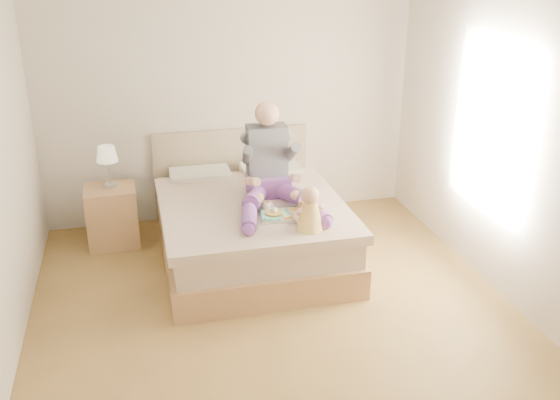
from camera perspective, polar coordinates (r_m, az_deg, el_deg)
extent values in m
cube|color=brown|center=(5.34, -0.54, -9.98)|extent=(4.00, 4.20, 0.01)
cube|color=beige|center=(6.74, -4.72, 9.40)|extent=(4.00, 0.02, 2.70)
cube|color=beige|center=(2.93, 8.90, -8.99)|extent=(4.00, 0.02, 2.70)
cube|color=beige|center=(5.54, 20.07, 5.21)|extent=(0.02, 4.20, 2.70)
cube|color=white|center=(5.68, 18.93, 6.29)|extent=(0.02, 1.30, 1.60)
cube|color=#FBEFCD|center=(5.68, 18.88, 6.29)|extent=(0.01, 1.18, 1.48)
cube|color=olive|center=(6.14, -2.72, -3.92)|extent=(1.68, 2.13, 0.28)
cube|color=tan|center=(6.03, -2.76, -1.70)|extent=(1.60, 2.05, 0.24)
cube|color=tan|center=(5.83, -2.51, -0.81)|extent=(1.70, 1.80, 0.09)
cube|color=beige|center=(6.59, -7.30, 2.08)|extent=(0.62, 0.40, 0.14)
cube|color=beige|center=(6.71, -0.84, 2.63)|extent=(0.62, 0.40, 0.14)
cube|color=gray|center=(6.97, -4.49, 2.57)|extent=(1.70, 0.08, 1.00)
cube|color=olive|center=(6.54, -15.07, -1.41)|extent=(0.51, 0.45, 0.61)
cylinder|color=#B7BABF|center=(6.43, -15.25, 1.30)|extent=(0.11, 0.11, 0.04)
cylinder|color=#B7BABF|center=(6.39, -15.38, 2.45)|extent=(0.02, 0.02, 0.24)
cone|color=#F4E6BE|center=(6.33, -15.56, 4.09)|extent=(0.21, 0.21, 0.15)
cube|color=#633585|center=(6.01, -1.08, 1.39)|extent=(0.41, 0.33, 0.19)
cube|color=#36373E|center=(5.96, -1.22, 4.50)|extent=(0.38, 0.24, 0.50)
sphere|color=tan|center=(5.83, -1.19, 7.92)|extent=(0.23, 0.23, 0.23)
cylinder|color=#633585|center=(5.76, -2.24, 0.29)|extent=(0.35, 0.56, 0.23)
cylinder|color=#633585|center=(5.39, -2.84, -1.52)|extent=(0.23, 0.50, 0.13)
sphere|color=#633585|center=(5.18, -2.88, -2.67)|extent=(0.11, 0.11, 0.11)
cylinder|color=#36373E|center=(5.79, -2.98, 4.12)|extent=(0.14, 0.32, 0.26)
cylinder|color=tan|center=(5.67, -2.53, 1.71)|extent=(0.10, 0.33, 0.17)
sphere|color=tan|center=(5.57, -1.92, 0.18)|extent=(0.09, 0.09, 0.09)
cylinder|color=#633585|center=(5.82, 1.00, 0.55)|extent=(0.32, 0.56, 0.23)
cylinder|color=#633585|center=(5.50, 3.18, -1.01)|extent=(0.20, 0.49, 0.13)
sphere|color=#633585|center=(5.31, 4.24, -2.04)|extent=(0.11, 0.11, 0.11)
cylinder|color=#36373E|center=(5.86, 1.06, 4.39)|extent=(0.12, 0.32, 0.26)
cylinder|color=tan|center=(5.74, 1.38, 2.00)|extent=(0.12, 0.33, 0.17)
sphere|color=tan|center=(5.63, 1.42, 0.44)|extent=(0.09, 0.09, 0.09)
cube|color=#B7BABF|center=(5.55, 0.32, -1.43)|extent=(0.45, 0.37, 0.01)
cylinder|color=#44C4B1|center=(5.55, -0.57, -1.32)|extent=(0.24, 0.24, 0.01)
cylinder|color=gold|center=(5.54, -0.57, -1.17)|extent=(0.16, 0.16, 0.02)
cylinder|color=white|center=(5.63, -1.21, -0.56)|extent=(0.07, 0.07, 0.08)
torus|color=white|center=(5.64, -0.77, -0.52)|extent=(0.02, 0.06, 0.06)
cylinder|color=#9A634B|center=(5.62, -1.21, -0.19)|extent=(0.07, 0.07, 0.01)
cylinder|color=white|center=(5.62, 1.33, -1.00)|extent=(0.14, 0.14, 0.01)
cube|color=gold|center=(5.62, 1.33, -0.87)|extent=(0.08, 0.08, 0.02)
cylinder|color=white|center=(5.47, 0.63, -1.72)|extent=(0.14, 0.14, 0.01)
ellipsoid|color=red|center=(5.46, 0.84, -1.62)|extent=(0.03, 0.03, 0.01)
cylinder|color=white|center=(5.60, 1.95, -0.57)|extent=(0.06, 0.06, 0.11)
cylinder|color=orange|center=(5.60, 1.95, -0.59)|extent=(0.06, 0.06, 0.10)
cylinder|color=white|center=(5.48, 1.90, -1.54)|extent=(0.06, 0.06, 0.04)
cylinder|color=#46280A|center=(5.48, 1.90, -1.54)|extent=(0.05, 0.05, 0.03)
cone|color=gold|center=(5.26, 2.72, -1.44)|extent=(0.23, 0.23, 0.25)
sphere|color=tan|center=(5.19, 2.75, 0.44)|extent=(0.16, 0.16, 0.16)
cylinder|color=tan|center=(5.37, 1.75, -1.85)|extent=(0.06, 0.18, 0.06)
sphere|color=tan|center=(5.44, 1.33, -1.50)|extent=(0.05, 0.05, 0.05)
cylinder|color=tan|center=(5.21, 1.76, -1.06)|extent=(0.06, 0.13, 0.11)
cylinder|color=tan|center=(5.41, 2.61, -1.70)|extent=(0.10, 0.19, 0.06)
sphere|color=tan|center=(5.48, 2.27, -1.35)|extent=(0.05, 0.05, 0.05)
cylinder|color=tan|center=(5.28, 3.60, -0.76)|extent=(0.09, 0.14, 0.11)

